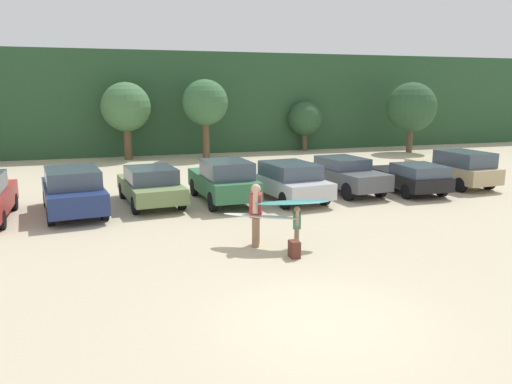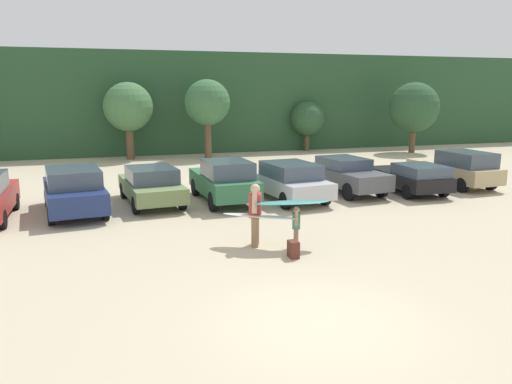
% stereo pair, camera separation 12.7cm
% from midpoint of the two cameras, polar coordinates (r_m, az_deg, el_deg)
% --- Properties ---
extents(ground_plane, '(120.00, 120.00, 0.00)m').
position_cam_midpoint_polar(ground_plane, '(9.87, 7.65, -14.44)').
color(ground_plane, '#C1B293').
extents(hillside_ridge, '(108.00, 12.00, 6.88)m').
position_cam_midpoint_polar(hillside_ridge, '(40.25, -11.92, 10.02)').
color(hillside_ridge, '#284C2D').
rests_on(hillside_ridge, ground_plane).
extents(tree_far_left, '(3.05, 3.05, 4.82)m').
position_cam_midpoint_polar(tree_far_left, '(32.61, -14.22, 9.31)').
color(tree_far_left, brown).
rests_on(tree_far_left, ground_plane).
extents(tree_far_right, '(2.90, 2.90, 5.01)m').
position_cam_midpoint_polar(tree_far_right, '(32.42, -5.45, 10.05)').
color(tree_far_right, brown).
rests_on(tree_far_right, ground_plane).
extents(tree_ridge_back, '(2.45, 2.45, 3.55)m').
position_cam_midpoint_polar(tree_ridge_back, '(36.46, 5.97, 8.29)').
color(tree_ridge_back, brown).
rests_on(tree_ridge_back, ground_plane).
extents(tree_center_left, '(3.43, 3.43, 4.87)m').
position_cam_midpoint_polar(tree_center_left, '(36.92, 17.66, 9.15)').
color(tree_center_left, brown).
rests_on(tree_center_left, ground_plane).
extents(parked_car_navy, '(2.42, 4.67, 1.62)m').
position_cam_midpoint_polar(parked_car_navy, '(18.86, -19.83, 0.23)').
color(parked_car_navy, navy).
rests_on(parked_car_navy, ground_plane).
extents(parked_car_olive_green, '(2.29, 4.54, 1.45)m').
position_cam_midpoint_polar(parked_car_olive_green, '(19.59, -11.65, 0.81)').
color(parked_car_olive_green, '#6B7F4C').
rests_on(parked_car_olive_green, ground_plane).
extents(parked_car_forest_green, '(1.95, 4.50, 1.70)m').
position_cam_midpoint_polar(parked_car_forest_green, '(19.50, -3.45, 1.32)').
color(parked_car_forest_green, '#2D6642').
rests_on(parked_car_forest_green, ground_plane).
extents(parked_car_silver, '(2.31, 4.58, 1.51)m').
position_cam_midpoint_polar(parked_car_silver, '(19.96, 3.94, 1.34)').
color(parked_car_silver, silver).
rests_on(parked_car_silver, ground_plane).
extents(parked_car_dark_gray, '(2.20, 4.65, 1.49)m').
position_cam_midpoint_polar(parked_car_dark_gray, '(21.78, 10.25, 2.04)').
color(parked_car_dark_gray, '#4C4F54').
rests_on(parked_car_dark_gray, ground_plane).
extents(parked_car_black, '(1.95, 4.17, 1.30)m').
position_cam_midpoint_polar(parked_car_black, '(22.33, 17.37, 1.66)').
color(parked_car_black, black).
rests_on(parked_car_black, ground_plane).
extents(parked_car_tan, '(2.05, 4.62, 1.65)m').
position_cam_midpoint_polar(parked_car_tan, '(24.57, 22.00, 2.55)').
color(parked_car_tan, tan).
rests_on(parked_car_tan, ground_plane).
extents(person_adult, '(0.46, 0.74, 1.77)m').
position_cam_midpoint_polar(person_adult, '(13.95, 0.17, -2.19)').
color(person_adult, '#8C6B4C').
rests_on(person_adult, ground_plane).
extents(person_child, '(0.31, 0.49, 1.18)m').
position_cam_midpoint_polar(person_child, '(13.89, 4.86, -3.71)').
color(person_child, '#8C6B4C').
rests_on(person_child, ground_plane).
extents(surfboard_white, '(2.14, 1.74, 0.15)m').
position_cam_midpoint_polar(surfboard_white, '(13.87, 0.70, -2.77)').
color(surfboard_white, white).
extents(surfboard_teal, '(2.19, 0.86, 0.09)m').
position_cam_midpoint_polar(surfboard_teal, '(13.81, 4.33, -1.20)').
color(surfboard_teal, teal).
extents(backpack_dropped, '(0.24, 0.34, 0.45)m').
position_cam_midpoint_polar(backpack_dropped, '(13.20, 4.55, -6.52)').
color(backpack_dropped, '#592D23').
rests_on(backpack_dropped, ground_plane).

